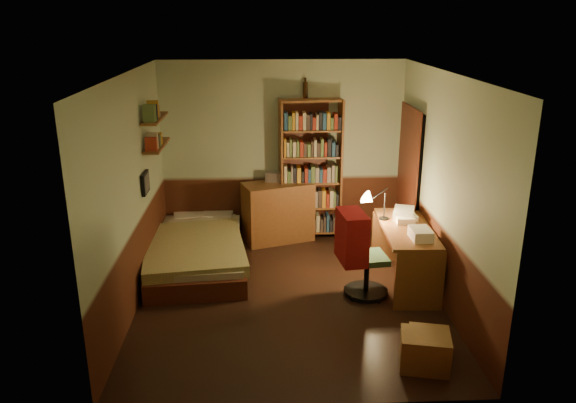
{
  "coord_description": "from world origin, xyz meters",
  "views": [
    {
      "loc": [
        -0.3,
        -6.0,
        3.19
      ],
      "look_at": [
        0.0,
        0.25,
        1.1
      ],
      "focal_mm": 35.0,
      "sensor_mm": 36.0,
      "label": 1
    }
  ],
  "objects_px": {
    "bed": "(196,241)",
    "mini_stereo": "(275,176)",
    "office_chair": "(367,257)",
    "cardboard_box_b": "(429,344)",
    "bookshelf": "(310,171)",
    "cardboard_box_a": "(425,351)",
    "desk_lamp": "(385,195)",
    "desk": "(405,255)",
    "dresser": "(278,212)"
  },
  "relations": [
    {
      "from": "office_chair",
      "to": "cardboard_box_b",
      "type": "relative_size",
      "value": 2.52
    },
    {
      "from": "dresser",
      "to": "desk_lamp",
      "type": "xyz_separation_m",
      "value": [
        1.29,
        -1.22,
        0.64
      ]
    },
    {
      "from": "bed",
      "to": "mini_stereo",
      "type": "xyz_separation_m",
      "value": [
        1.07,
        0.92,
        0.62
      ]
    },
    {
      "from": "mini_stereo",
      "to": "bookshelf",
      "type": "height_order",
      "value": "bookshelf"
    },
    {
      "from": "bed",
      "to": "cardboard_box_b",
      "type": "distance_m",
      "value": 3.39
    },
    {
      "from": "desk",
      "to": "desk_lamp",
      "type": "bearing_deg",
      "value": 130.8
    },
    {
      "from": "mini_stereo",
      "to": "bookshelf",
      "type": "xyz_separation_m",
      "value": [
        0.52,
        -0.04,
        0.09
      ]
    },
    {
      "from": "desk",
      "to": "office_chair",
      "type": "distance_m",
      "value": 0.59
    },
    {
      "from": "dresser",
      "to": "bookshelf",
      "type": "bearing_deg",
      "value": -8.42
    },
    {
      "from": "dresser",
      "to": "mini_stereo",
      "type": "distance_m",
      "value": 0.52
    },
    {
      "from": "desk_lamp",
      "to": "cardboard_box_b",
      "type": "relative_size",
      "value": 1.68
    },
    {
      "from": "desk_lamp",
      "to": "bed",
      "type": "bearing_deg",
      "value": 176.45
    },
    {
      "from": "bed",
      "to": "desk_lamp",
      "type": "relative_size",
      "value": 3.41
    },
    {
      "from": "dresser",
      "to": "bookshelf",
      "type": "distance_m",
      "value": 0.77
    },
    {
      "from": "dresser",
      "to": "cardboard_box_a",
      "type": "relative_size",
      "value": 2.16
    },
    {
      "from": "desk_lamp",
      "to": "mini_stereo",
      "type": "bearing_deg",
      "value": 141.27
    },
    {
      "from": "bookshelf",
      "to": "office_chair",
      "type": "xyz_separation_m",
      "value": [
        0.52,
        -1.86,
        -0.55
      ]
    },
    {
      "from": "office_chair",
      "to": "cardboard_box_b",
      "type": "height_order",
      "value": "office_chair"
    },
    {
      "from": "mini_stereo",
      "to": "bed",
      "type": "bearing_deg",
      "value": -131.09
    },
    {
      "from": "dresser",
      "to": "office_chair",
      "type": "height_order",
      "value": "office_chair"
    },
    {
      "from": "desk_lamp",
      "to": "office_chair",
      "type": "distance_m",
      "value": 0.86
    },
    {
      "from": "bed",
      "to": "bookshelf",
      "type": "height_order",
      "value": "bookshelf"
    },
    {
      "from": "bookshelf",
      "to": "cardboard_box_b",
      "type": "height_order",
      "value": "bookshelf"
    },
    {
      "from": "desk_lamp",
      "to": "cardboard_box_b",
      "type": "xyz_separation_m",
      "value": [
        0.08,
        -1.86,
        -0.94
      ]
    },
    {
      "from": "bed",
      "to": "mini_stereo",
      "type": "relative_size",
      "value": 8.6
    },
    {
      "from": "bed",
      "to": "mini_stereo",
      "type": "height_order",
      "value": "mini_stereo"
    },
    {
      "from": "bookshelf",
      "to": "desk_lamp",
      "type": "xyz_separation_m",
      "value": [
        0.82,
        -1.31,
        0.04
      ]
    },
    {
      "from": "mini_stereo",
      "to": "desk_lamp",
      "type": "xyz_separation_m",
      "value": [
        1.34,
        -1.35,
        0.13
      ]
    },
    {
      "from": "cardboard_box_b",
      "to": "dresser",
      "type": "bearing_deg",
      "value": 114.02
    },
    {
      "from": "cardboard_box_b",
      "to": "desk",
      "type": "bearing_deg",
      "value": 84.99
    },
    {
      "from": "dresser",
      "to": "desk",
      "type": "xyz_separation_m",
      "value": [
        1.51,
        -1.5,
        -0.06
      ]
    },
    {
      "from": "cardboard_box_a",
      "to": "desk",
      "type": "bearing_deg",
      "value": 82.55
    },
    {
      "from": "desk",
      "to": "cardboard_box_a",
      "type": "xyz_separation_m",
      "value": [
        -0.23,
        -1.75,
        -0.2
      ]
    },
    {
      "from": "mini_stereo",
      "to": "office_chair",
      "type": "distance_m",
      "value": 2.21
    },
    {
      "from": "office_chair",
      "to": "bed",
      "type": "bearing_deg",
      "value": 148.02
    },
    {
      "from": "dresser",
      "to": "desk_lamp",
      "type": "bearing_deg",
      "value": -61.94
    },
    {
      "from": "mini_stereo",
      "to": "cardboard_box_b",
      "type": "distance_m",
      "value": 3.6
    },
    {
      "from": "desk",
      "to": "desk_lamp",
      "type": "xyz_separation_m",
      "value": [
        -0.22,
        0.28,
        0.7
      ]
    },
    {
      "from": "dresser",
      "to": "office_chair",
      "type": "distance_m",
      "value": 2.03
    },
    {
      "from": "office_chair",
      "to": "cardboard_box_b",
      "type": "distance_m",
      "value": 1.41
    },
    {
      "from": "mini_stereo",
      "to": "cardboard_box_a",
      "type": "xyz_separation_m",
      "value": [
        1.33,
        -3.38,
        -0.77
      ]
    },
    {
      "from": "desk_lamp",
      "to": "bookshelf",
      "type": "bearing_deg",
      "value": 128.55
    },
    {
      "from": "bookshelf",
      "to": "cardboard_box_b",
      "type": "relative_size",
      "value": 5.37
    },
    {
      "from": "mini_stereo",
      "to": "office_chair",
      "type": "bearing_deg",
      "value": -52.98
    },
    {
      "from": "office_chair",
      "to": "cardboard_box_a",
      "type": "relative_size",
      "value": 2.13
    },
    {
      "from": "bookshelf",
      "to": "desk_lamp",
      "type": "height_order",
      "value": "bookshelf"
    },
    {
      "from": "mini_stereo",
      "to": "dresser",
      "type": "bearing_deg",
      "value": -63.15
    },
    {
      "from": "dresser",
      "to": "bookshelf",
      "type": "relative_size",
      "value": 0.48
    },
    {
      "from": "bed",
      "to": "desk_lamp",
      "type": "bearing_deg",
      "value": -15.07
    },
    {
      "from": "bed",
      "to": "cardboard_box_b",
      "type": "bearing_deg",
      "value": -47.61
    }
  ]
}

